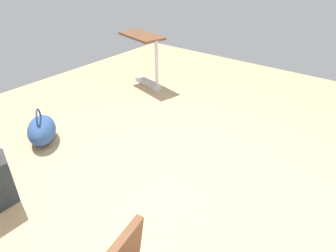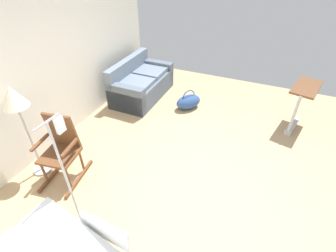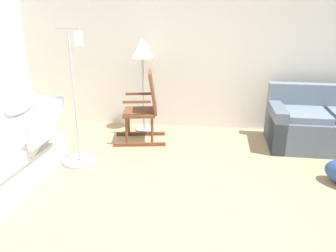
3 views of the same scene
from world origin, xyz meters
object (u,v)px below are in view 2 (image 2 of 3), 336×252
Objects in this scene: couch at (141,84)px; floor_lamp at (15,103)px; rocking_chair at (62,149)px; iv_pole at (82,219)px; overbed_table at (300,103)px; duffel_bag at (188,102)px.

floor_lamp is (-2.72, 0.32, 0.92)m from couch.
iv_pole is at bearing -128.89° from rocking_chair.
overbed_table is (2.83, -3.59, -0.70)m from floor_lamp.
couch is 3.44m from iv_pole.
floor_lamp is 1.72m from iv_pole.
floor_lamp reaches higher than couch.
overbed_table is at bearing -51.72° from floor_lamp.
floor_lamp is 1.69× the size of overbed_table.
overbed_table is 1.37× the size of duffel_bag.
floor_lamp is 2.32× the size of duffel_bag.
floor_lamp is at bearing 103.39° from rocking_chair.
floor_lamp reaches higher than rocking_chair.
iv_pole reaches higher than floor_lamp.
floor_lamp is 4.63m from overbed_table.
duffel_bag is 0.38× the size of iv_pole.
iv_pole reaches higher than duffel_bag.
duffel_bag is (2.65, -1.49, -1.07)m from floor_lamp.
floor_lamp is 3.23m from duffel_bag.
couch is 1.53× the size of rocking_chair.
overbed_table is (0.12, -3.27, 0.23)m from couch.
rocking_chair is at bearing 130.92° from overbed_table.
rocking_chair is 2.78m from duffel_bag.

